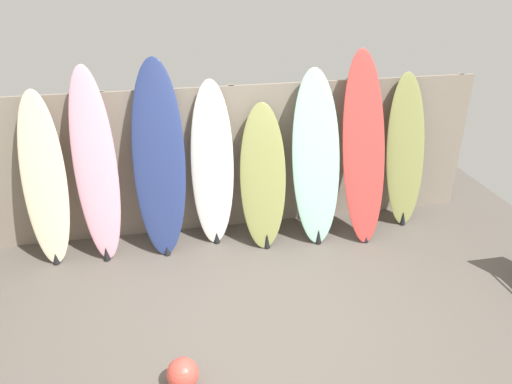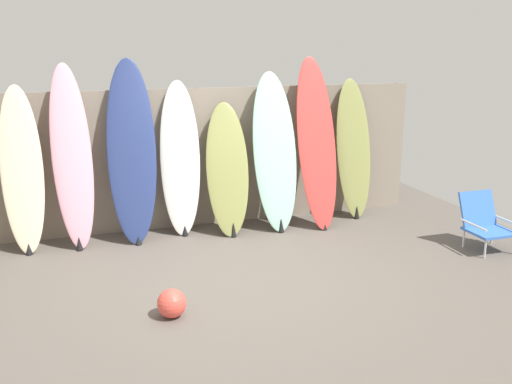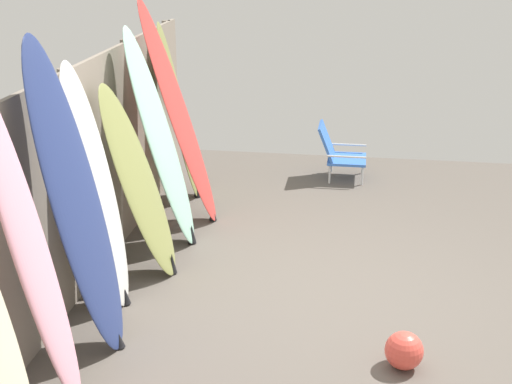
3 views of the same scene
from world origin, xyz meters
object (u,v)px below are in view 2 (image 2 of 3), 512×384
surfboard_pink_1 (72,158)px  surfboard_olive_7 (354,150)px  beach_ball (172,303)px  surfboard_olive_4 (227,170)px  surfboard_red_6 (317,143)px  surfboard_navy_2 (132,153)px  surfboard_seafoam_5 (275,153)px  beach_chair (484,221)px  surfboard_white_3 (180,160)px  surfboard_cream_0 (22,171)px

surfboard_pink_1 → surfboard_olive_7: size_ratio=1.13×
beach_ball → surfboard_olive_4: bearing=62.6°
surfboard_pink_1 → surfboard_red_6: (3.04, -0.10, 0.02)m
surfboard_olive_4 → surfboard_navy_2: bearing=177.6°
surfboard_red_6 → surfboard_navy_2: bearing=177.8°
surfboard_olive_7 → beach_ball: 3.79m
surfboard_seafoam_5 → surfboard_olive_7: bearing=6.7°
surfboard_seafoam_5 → beach_chair: bearing=-36.2°
surfboard_navy_2 → beach_ball: bearing=-88.5°
surfboard_pink_1 → surfboard_red_6: 3.04m
surfboard_navy_2 → surfboard_seafoam_5: 1.80m
surfboard_olive_4 → surfboard_red_6: bearing=-2.0°
surfboard_olive_4 → surfboard_red_6: surfboard_red_6 is taller
surfboard_white_3 → surfboard_olive_4: bearing=-14.2°
surfboard_cream_0 → surfboard_red_6: (3.59, -0.12, 0.14)m
surfboard_olive_7 → surfboard_pink_1: bearing=-178.9°
surfboard_pink_1 → surfboard_red_6: surfboard_red_6 is taller
beach_ball → beach_chair: bearing=9.1°
surfboard_olive_4 → beach_chair: size_ratio=2.53×
surfboard_pink_1 → beach_ball: size_ratio=8.25×
beach_chair → surfboard_white_3: bearing=173.0°
surfboard_cream_0 → beach_chair: 5.38m
surfboard_navy_2 → surfboard_red_6: bearing=-2.2°
surfboard_olive_4 → surfboard_pink_1: bearing=178.2°
surfboard_navy_2 → surfboard_white_3: bearing=9.1°
surfboard_cream_0 → surfboard_navy_2: bearing=-1.4°
surfboard_pink_1 → beach_ball: bearing=-71.5°
surfboard_navy_2 → surfboard_olive_4: bearing=-2.4°
beach_chair → beach_ball: bearing=-150.8°
beach_chair → surfboard_pink_1: bearing=-179.2°
surfboard_red_6 → surfboard_olive_7: 0.67m
surfboard_navy_2 → surfboard_olive_7: bearing=1.5°
surfboard_seafoam_5 → beach_ball: surfboard_seafoam_5 is taller
surfboard_pink_1 → beach_ball: surfboard_pink_1 is taller
surfboard_olive_4 → surfboard_white_3: bearing=165.8°
surfboard_navy_2 → surfboard_red_6: 2.36m
surfboard_navy_2 → surfboard_white_3: surfboard_navy_2 is taller
surfboard_seafoam_5 → beach_chair: size_ratio=3.10×
beach_ball → surfboard_pink_1: bearing=108.5°
surfboard_seafoam_5 → surfboard_white_3: bearing=172.4°
surfboard_olive_7 → surfboard_red_6: bearing=-165.2°
beach_ball → surfboard_white_3: bearing=76.7°
surfboard_white_3 → surfboard_olive_4: surfboard_white_3 is taller
surfboard_olive_7 → beach_ball: size_ratio=7.27×
surfboard_white_3 → beach_chair: bearing=-27.2°
surfboard_white_3 → surfboard_olive_7: size_ratio=1.01×
surfboard_cream_0 → surfboard_pink_1: (0.55, -0.02, 0.12)m
surfboard_red_6 → beach_chair: (1.50, -1.49, -0.76)m
surfboard_cream_0 → surfboard_olive_4: bearing=-1.8°
surfboard_white_3 → surfboard_red_6: surfboard_red_6 is taller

